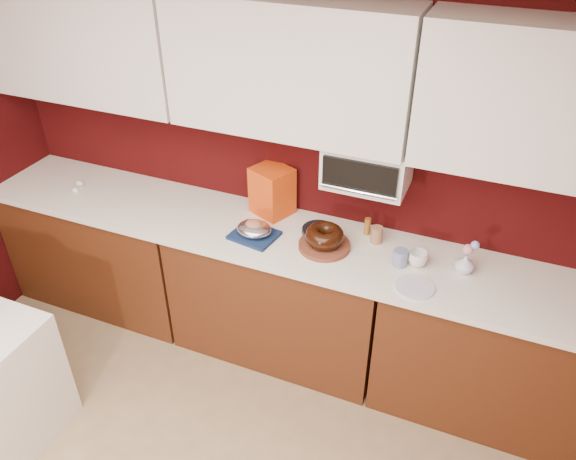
% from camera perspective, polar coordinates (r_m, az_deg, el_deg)
% --- Properties ---
extents(wall_back, '(4.00, 0.02, 2.50)m').
position_cam_1_polar(wall_back, '(3.38, 1.20, 7.20)').
color(wall_back, '#390707').
rests_on(wall_back, floor).
extents(base_cabinet_left, '(1.31, 0.58, 0.86)m').
position_cam_1_polar(base_cabinet_left, '(4.20, -17.77, -1.78)').
color(base_cabinet_left, '#502510').
rests_on(base_cabinet_left, floor).
extents(base_cabinet_center, '(1.31, 0.58, 0.86)m').
position_cam_1_polar(base_cabinet_center, '(3.60, -0.77, -6.65)').
color(base_cabinet_center, '#502510').
rests_on(base_cabinet_center, floor).
extents(base_cabinet_right, '(1.31, 0.58, 0.86)m').
position_cam_1_polar(base_cabinet_right, '(3.44, 20.60, -11.79)').
color(base_cabinet_right, '#502510').
rests_on(base_cabinet_right, floor).
extents(countertop, '(4.00, 0.62, 0.04)m').
position_cam_1_polar(countertop, '(3.32, -0.83, -0.76)').
color(countertop, white).
rests_on(countertop, base_cabinet_center).
extents(upper_cabinet_left, '(1.31, 0.33, 0.70)m').
position_cam_1_polar(upper_cabinet_left, '(3.70, -20.32, 17.62)').
color(upper_cabinet_left, white).
rests_on(upper_cabinet_left, wall_back).
extents(upper_cabinet_center, '(1.31, 0.33, 0.70)m').
position_cam_1_polar(upper_cabinet_center, '(3.00, 0.15, 16.12)').
color(upper_cabinet_center, white).
rests_on(upper_cabinet_center, wall_back).
extents(upper_cabinet_right, '(1.31, 0.33, 0.70)m').
position_cam_1_polar(upper_cabinet_right, '(2.81, 26.70, 11.24)').
color(upper_cabinet_right, white).
rests_on(upper_cabinet_right, wall_back).
extents(toaster_oven, '(0.45, 0.30, 0.25)m').
position_cam_1_polar(toaster_oven, '(3.08, 8.10, 6.62)').
color(toaster_oven, white).
rests_on(toaster_oven, upper_cabinet_center).
extents(toaster_oven_door, '(0.40, 0.02, 0.18)m').
position_cam_1_polar(toaster_oven_door, '(2.94, 7.26, 5.31)').
color(toaster_oven_door, black).
rests_on(toaster_oven_door, toaster_oven).
extents(toaster_oven_handle, '(0.42, 0.02, 0.02)m').
position_cam_1_polar(toaster_oven_handle, '(2.96, 7.07, 3.91)').
color(toaster_oven_handle, silver).
rests_on(toaster_oven_handle, toaster_oven).
extents(cake_base, '(0.33, 0.33, 0.03)m').
position_cam_1_polar(cake_base, '(3.20, 3.71, -1.58)').
color(cake_base, brown).
rests_on(cake_base, countertop).
extents(bundt_cake, '(0.26, 0.26, 0.09)m').
position_cam_1_polar(bundt_cake, '(3.16, 3.75, -0.61)').
color(bundt_cake, black).
rests_on(bundt_cake, cake_base).
extents(navy_towel, '(0.29, 0.25, 0.02)m').
position_cam_1_polar(navy_towel, '(3.29, -3.44, -0.53)').
color(navy_towel, '#14264D').
rests_on(navy_towel, countertop).
extents(foil_ham_nest, '(0.22, 0.19, 0.08)m').
position_cam_1_polar(foil_ham_nest, '(3.27, -3.47, 0.12)').
color(foil_ham_nest, silver).
rests_on(foil_ham_nest, navy_towel).
extents(roasted_ham, '(0.12, 0.10, 0.07)m').
position_cam_1_polar(roasted_ham, '(3.25, -3.49, 0.49)').
color(roasted_ham, '#B37052').
rests_on(roasted_ham, foil_ham_nest).
extents(pandoro_box, '(0.28, 0.27, 0.30)m').
position_cam_1_polar(pandoro_box, '(3.44, -1.62, 4.00)').
color(pandoro_box, red).
rests_on(pandoro_box, countertop).
extents(dark_pan, '(0.22, 0.22, 0.03)m').
position_cam_1_polar(dark_pan, '(3.31, 3.12, -0.10)').
color(dark_pan, black).
rests_on(dark_pan, countertop).
extents(coffee_mug, '(0.11, 0.11, 0.10)m').
position_cam_1_polar(coffee_mug, '(3.12, 13.05, -2.72)').
color(coffee_mug, white).
rests_on(coffee_mug, countertop).
extents(blue_jar, '(0.10, 0.10, 0.09)m').
position_cam_1_polar(blue_jar, '(3.11, 11.34, -2.78)').
color(blue_jar, navy).
rests_on(blue_jar, countertop).
extents(flower_vase, '(0.08, 0.08, 0.12)m').
position_cam_1_polar(flower_vase, '(3.13, 17.54, -3.17)').
color(flower_vase, silver).
rests_on(flower_vase, countertop).
extents(flower_pink, '(0.06, 0.06, 0.06)m').
position_cam_1_polar(flower_pink, '(3.08, 17.81, -1.89)').
color(flower_pink, pink).
rests_on(flower_pink, flower_vase).
extents(flower_blue, '(0.05, 0.05, 0.05)m').
position_cam_1_polar(flower_blue, '(3.09, 18.48, -1.48)').
color(flower_blue, '#90A7E6').
rests_on(flower_blue, flower_vase).
extents(china_plate, '(0.27, 0.27, 0.01)m').
position_cam_1_polar(china_plate, '(2.99, 12.75, -5.68)').
color(china_plate, silver).
rests_on(china_plate, countertop).
extents(amber_bottle, '(0.05, 0.05, 0.11)m').
position_cam_1_polar(amber_bottle, '(3.32, 8.07, 0.38)').
color(amber_bottle, '#8D5419').
rests_on(amber_bottle, countertop).
extents(paper_cup, '(0.08, 0.08, 0.10)m').
position_cam_1_polar(paper_cup, '(3.26, 9.01, -0.48)').
color(paper_cup, '#956644').
rests_on(paper_cup, countertop).
extents(egg_left, '(0.05, 0.04, 0.04)m').
position_cam_1_polar(egg_left, '(3.97, -20.81, 3.80)').
color(egg_left, silver).
rests_on(egg_left, countertop).
extents(egg_right, '(0.06, 0.05, 0.04)m').
position_cam_1_polar(egg_right, '(4.04, -20.42, 4.45)').
color(egg_right, silver).
rests_on(egg_right, countertop).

